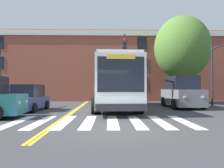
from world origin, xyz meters
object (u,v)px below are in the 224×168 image
object	(u,v)px
car_navy_near_lane	(28,99)
car_tan_behind_bus	(116,91)
car_grey_far_lane	(181,93)
street_tree_curbside_large	(182,48)
traffic_light_near_corner	(221,62)
city_bus	(114,83)
traffic_light_overhead	(125,59)

from	to	relation	value
car_navy_near_lane	car_tan_behind_bus	xyz separation A→B (m)	(6.24, 9.86, 0.33)
car_grey_far_lane	street_tree_curbside_large	bearing A→B (deg)	69.82
car_navy_near_lane	traffic_light_near_corner	bearing A→B (deg)	5.91
street_tree_curbside_large	car_grey_far_lane	bearing A→B (deg)	-110.18
city_bus	car_tan_behind_bus	world-z (taller)	city_bus
city_bus	car_grey_far_lane	world-z (taller)	city_bus
traffic_light_overhead	street_tree_curbside_large	distance (m)	6.78
car_grey_far_lane	traffic_light_near_corner	world-z (taller)	traffic_light_near_corner
traffic_light_overhead	traffic_light_near_corner	bearing A→B (deg)	-11.34
car_grey_far_lane	traffic_light_near_corner	size ratio (longest dim) A/B	0.94
traffic_light_near_corner	street_tree_curbside_large	xyz separation A→B (m)	(-1.36, 4.64, 1.90)
traffic_light_near_corner	city_bus	bearing A→B (deg)	179.94
car_navy_near_lane	car_grey_far_lane	world-z (taller)	car_grey_far_lane
car_tan_behind_bus	traffic_light_near_corner	xyz separation A→B (m)	(7.59, -8.43, 2.33)
city_bus	car_grey_far_lane	xyz separation A→B (m)	(5.25, 0.56, -0.73)
car_grey_far_lane	street_tree_curbside_large	size ratio (longest dim) A/B	0.57
car_grey_far_lane	traffic_light_overhead	size ratio (longest dim) A/B	0.86
traffic_light_overhead	street_tree_curbside_large	bearing A→B (deg)	29.07
car_tan_behind_bus	traffic_light_near_corner	world-z (taller)	traffic_light_near_corner
car_grey_far_lane	car_tan_behind_bus	size ratio (longest dim) A/B	0.91
traffic_light_near_corner	car_tan_behind_bus	bearing A→B (deg)	132.02
car_grey_far_lane	car_tan_behind_bus	xyz separation A→B (m)	(-4.74, 7.86, -0.00)
city_bus	car_tan_behind_bus	xyz separation A→B (m)	(0.51, 8.42, -0.74)
car_tan_behind_bus	street_tree_curbside_large	xyz separation A→B (m)	(6.24, -3.79, 4.23)
city_bus	car_grey_far_lane	distance (m)	5.33
car_tan_behind_bus	street_tree_curbside_large	bearing A→B (deg)	-31.29
car_tan_behind_bus	street_tree_curbside_large	distance (m)	8.44
city_bus	traffic_light_near_corner	size ratio (longest dim) A/B	2.15
traffic_light_near_corner	traffic_light_overhead	distance (m)	7.28
city_bus	car_tan_behind_bus	distance (m)	8.46
car_navy_near_lane	street_tree_curbside_large	distance (m)	14.60
city_bus	street_tree_curbside_large	bearing A→B (deg)	34.45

